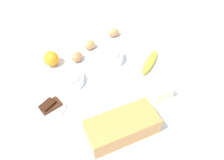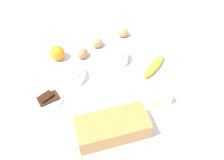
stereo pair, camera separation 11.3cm
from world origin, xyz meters
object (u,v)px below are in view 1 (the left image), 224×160
butter_block (161,92)px  egg_near_butter (90,45)px  egg_beside_bowl (113,32)px  chocolate_plate (50,107)px  sugar_bowl (70,78)px  banana (150,62)px  orange_fruit (51,59)px  loaf_pan (122,126)px  flour_bowl (111,56)px  egg_loose (77,57)px

butter_block → egg_near_butter: size_ratio=1.40×
butter_block → egg_beside_bowl: bearing=-101.8°
butter_block → chocolate_plate: (0.42, -0.24, -0.02)m
sugar_bowl → banana: 0.40m
egg_beside_bowl → butter_block: bearing=78.2°
banana → egg_near_butter: size_ratio=2.96×
orange_fruit → egg_near_butter: orange_fruit is taller
egg_near_butter → banana: bearing=120.2°
sugar_bowl → orange_fruit: 0.16m
sugar_bowl → egg_beside_bowl: 0.41m
loaf_pan → butter_block: size_ratio=3.35×
chocolate_plate → flour_bowl: bearing=-167.9°
banana → egg_near_butter: egg_near_butter is taller
loaf_pan → egg_near_butter: size_ratio=4.70×
sugar_bowl → egg_beside_bowl: bearing=-156.9°
sugar_bowl → egg_beside_bowl: (-0.38, -0.16, -0.00)m
egg_beside_bowl → egg_near_butter: bearing=3.8°
flour_bowl → chocolate_plate: 0.40m
egg_near_butter → egg_loose: size_ratio=0.95×
orange_fruit → chocolate_plate: bearing=60.7°
loaf_pan → sugar_bowl: 0.36m
orange_fruit → sugar_bowl: bearing=93.6°
egg_near_butter → chocolate_plate: (0.35, 0.23, -0.01)m
flour_bowl → egg_near_butter: bearing=-77.5°
flour_bowl → egg_near_butter: 0.15m
banana → orange_fruit: bearing=-37.6°
butter_block → egg_near_butter: bearing=-81.7°
loaf_pan → orange_fruit: bearing=-73.5°
chocolate_plate → butter_block: bearing=150.6°
banana → butter_block: bearing=60.9°
loaf_pan → sugar_bowl: (0.02, -0.35, -0.01)m
loaf_pan → flour_bowl: (-0.22, -0.36, -0.01)m
orange_fruit → butter_block: bearing=121.1°
loaf_pan → sugar_bowl: size_ratio=2.32×
egg_loose → chocolate_plate: egg_loose is taller
loaf_pan → egg_loose: bearing=-87.4°
banana → orange_fruit: orange_fruit is taller
sugar_bowl → orange_fruit: size_ratio=1.69×
flour_bowl → orange_fruit: 0.30m
flour_bowl → egg_beside_bowl: 0.21m
loaf_pan → egg_beside_bowl: bearing=-111.8°
loaf_pan → chocolate_plate: size_ratio=2.32×
egg_near_butter → egg_beside_bowl: 0.17m
flour_bowl → butter_block: flour_bowl is taller
flour_bowl → banana: bearing=133.5°
loaf_pan → egg_near_butter: 0.54m
egg_near_butter → egg_loose: bearing=21.2°
banana → chocolate_plate: (0.52, -0.06, -0.01)m
flour_bowl → chocolate_plate: flour_bowl is taller
sugar_bowl → butter_block: (-0.28, 0.32, 0.00)m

